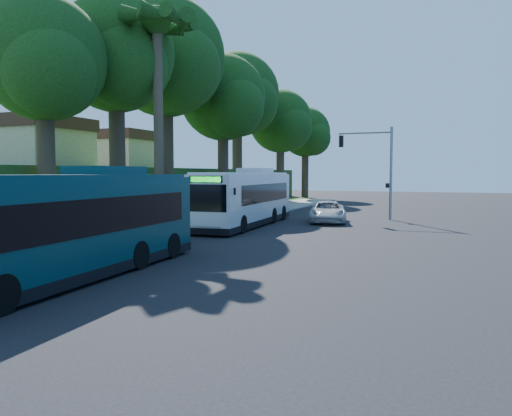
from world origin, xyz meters
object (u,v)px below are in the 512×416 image
at_px(bus_shelter, 161,202).
at_px(white_bus, 246,197).
at_px(pickup, 328,212).
at_px(teal_bus, 71,224).

bearing_deg(bus_shelter, white_bus, 56.03).
distance_m(bus_shelter, pickup, 12.33).
height_order(white_bus, teal_bus, white_bus).
relative_size(bus_shelter, white_bus, 0.24).
xyz_separation_m(teal_bus, pickup, (3.43, 22.02, -1.09)).
bearing_deg(pickup, white_bus, -152.06).
relative_size(bus_shelter, teal_bus, 0.25).
relative_size(bus_shelter, pickup, 0.59).
bearing_deg(pickup, teal_bus, -112.62).
distance_m(bus_shelter, white_bus, 6.17).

